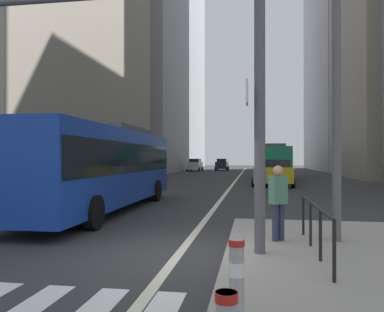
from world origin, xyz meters
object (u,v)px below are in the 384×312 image
(sedan_white_oncoming, at_px, (24,183))
(street_lamp_post, at_px, (336,18))
(city_bus_red_receding, at_px, (273,160))
(traffic_signal_gantry, at_px, (151,59))
(bollard_left, at_px, (237,274))
(car_oncoming_far, at_px, (195,165))
(city_bus_red_distant, at_px, (266,159))
(car_oncoming_mid, at_px, (222,164))
(city_bus_blue_oncoming, at_px, (103,164))
(car_receding_far, at_px, (277,173))
(pedestrian_waiting, at_px, (278,199))
(car_receding_near, at_px, (266,172))

(sedan_white_oncoming, relative_size, street_lamp_post, 0.54)
(city_bus_red_receding, bearing_deg, traffic_signal_gantry, -97.44)
(city_bus_red_receding, height_order, bollard_left, city_bus_red_receding)
(sedan_white_oncoming, relative_size, car_oncoming_far, 0.94)
(city_bus_red_receding, xyz_separation_m, city_bus_red_distant, (0.06, 22.52, 0.00))
(city_bus_red_receding, relative_size, traffic_signal_gantry, 1.69)
(traffic_signal_gantry, bearing_deg, city_bus_red_distant, 85.57)
(car_oncoming_mid, height_order, traffic_signal_gantry, traffic_signal_gantry)
(city_bus_red_receding, height_order, traffic_signal_gantry, traffic_signal_gantry)
(city_bus_blue_oncoming, distance_m, car_receding_far, 16.02)
(city_bus_red_distant, relative_size, car_oncoming_mid, 2.58)
(sedan_white_oncoming, bearing_deg, bollard_left, -47.41)
(sedan_white_oncoming, height_order, car_receding_far, same)
(car_oncoming_mid, bearing_deg, bollard_left, -85.21)
(sedan_white_oncoming, xyz_separation_m, car_oncoming_mid, (4.49, 47.77, 0.00))
(sedan_white_oncoming, height_order, city_bus_red_receding, city_bus_red_receding)
(city_bus_red_receding, bearing_deg, pedestrian_waiting, -92.70)
(car_oncoming_mid, distance_m, traffic_signal_gantry, 54.90)
(car_oncoming_far, bearing_deg, city_bus_red_receding, -60.70)
(car_receding_near, distance_m, pedestrian_waiting, 19.60)
(car_receding_near, bearing_deg, car_receding_far, -26.67)
(city_bus_red_distant, height_order, traffic_signal_gantry, traffic_signal_gantry)
(city_bus_red_distant, relative_size, car_oncoming_far, 2.57)
(city_bus_blue_oncoming, bearing_deg, sedan_white_oncoming, 170.03)
(city_bus_red_distant, distance_m, car_receding_far, 33.79)
(car_receding_near, bearing_deg, city_bus_red_distant, 88.05)
(car_receding_far, height_order, car_oncoming_far, same)
(sedan_white_oncoming, distance_m, traffic_signal_gantry, 10.65)
(street_lamp_post, bearing_deg, pedestrian_waiting, -173.00)
(city_bus_red_receding, xyz_separation_m, car_oncoming_mid, (-7.06, 23.03, -0.85))
(city_bus_red_distant, relative_size, car_receding_near, 2.58)
(car_receding_near, relative_size, pedestrian_waiting, 2.63)
(city_bus_red_receding, bearing_deg, car_receding_near, -95.63)
(city_bus_blue_oncoming, bearing_deg, city_bus_red_distant, 80.74)
(street_lamp_post, bearing_deg, city_bus_red_distant, 89.81)
(car_receding_near, xyz_separation_m, traffic_signal_gantry, (-3.07, -20.84, 3.15))
(sedan_white_oncoming, bearing_deg, car_oncoming_far, 89.27)
(street_lamp_post, bearing_deg, city_bus_red_receding, 89.78)
(street_lamp_post, height_order, bollard_left, street_lamp_post)
(car_oncoming_mid, distance_m, car_receding_far, 34.96)
(bollard_left, bearing_deg, car_oncoming_mid, 94.79)
(car_oncoming_far, xyz_separation_m, street_lamp_post, (10.88, -49.89, 4.29))
(sedan_white_oncoming, xyz_separation_m, car_oncoming_far, (0.56, 44.33, 0.00))
(car_oncoming_mid, bearing_deg, pedestrian_waiting, -84.00)
(street_lamp_post, distance_m, pedestrian_waiting, 4.37)
(car_oncoming_far, distance_m, pedestrian_waiting, 50.96)
(city_bus_blue_oncoming, bearing_deg, pedestrian_waiting, -38.70)
(car_receding_far, bearing_deg, pedestrian_waiting, -93.45)
(city_bus_red_distant, distance_m, bollard_left, 57.48)
(city_bus_red_distant, xyz_separation_m, traffic_signal_gantry, (-4.20, -54.22, 2.30))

